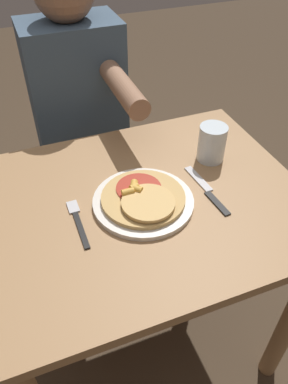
{
  "coord_description": "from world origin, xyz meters",
  "views": [
    {
      "loc": [
        -0.26,
        -0.7,
        1.44
      ],
      "look_at": [
        0.0,
        -0.02,
        0.79
      ],
      "focal_mm": 35.0,
      "sensor_mm": 36.0,
      "label": 1
    }
  ],
  "objects_px": {
    "knife": "(207,190)",
    "person_diner": "(80,109)",
    "plate": "(144,201)",
    "drinking_glass": "(212,143)",
    "fork": "(78,220)",
    "dining_table": "(141,235)",
    "pizza": "(144,198)"
  },
  "relations": [
    {
      "from": "person_diner",
      "to": "plate",
      "type": "bearing_deg",
      "value": -87.39
    },
    {
      "from": "dining_table",
      "to": "plate",
      "type": "xyz_separation_m",
      "value": [
        0.0,
        -0.02,
        0.15
      ]
    },
    {
      "from": "pizza",
      "to": "knife",
      "type": "relative_size",
      "value": 1.02
    },
    {
      "from": "knife",
      "to": "drinking_glass",
      "type": "bearing_deg",
      "value": 58.86
    },
    {
      "from": "fork",
      "to": "drinking_glass",
      "type": "xyz_separation_m",
      "value": [
        0.44,
        0.11,
        0.05
      ]
    },
    {
      "from": "plate",
      "to": "dining_table",
      "type": "bearing_deg",
      "value": 98.13
    },
    {
      "from": "dining_table",
      "to": "fork",
      "type": "height_order",
      "value": "fork"
    },
    {
      "from": "plate",
      "to": "pizza",
      "type": "xyz_separation_m",
      "value": [
        -0.0,
        -0.0,
        0.02
      ]
    },
    {
      "from": "dining_table",
      "to": "person_diner",
      "type": "height_order",
      "value": "person_diner"
    },
    {
      "from": "plate",
      "to": "drinking_glass",
      "type": "height_order",
      "value": "drinking_glass"
    },
    {
      "from": "plate",
      "to": "pizza",
      "type": "distance_m",
      "value": 0.02
    },
    {
      "from": "plate",
      "to": "knife",
      "type": "xyz_separation_m",
      "value": [
        0.18,
        -0.02,
        -0.0
      ]
    },
    {
      "from": "pizza",
      "to": "dining_table",
      "type": "bearing_deg",
      "value": 93.39
    },
    {
      "from": "knife",
      "to": "drinking_glass",
      "type": "distance_m",
      "value": 0.16
    },
    {
      "from": "fork",
      "to": "plate",
      "type": "bearing_deg",
      "value": 0.13
    },
    {
      "from": "fork",
      "to": "dining_table",
      "type": "bearing_deg",
      "value": 5.19
    },
    {
      "from": "fork",
      "to": "person_diner",
      "type": "height_order",
      "value": "person_diner"
    },
    {
      "from": "knife",
      "to": "person_diner",
      "type": "relative_size",
      "value": 0.18
    },
    {
      "from": "plate",
      "to": "fork",
      "type": "bearing_deg",
      "value": -179.87
    },
    {
      "from": "drinking_glass",
      "to": "person_diner",
      "type": "xyz_separation_m",
      "value": [
        -0.29,
        0.51,
        -0.09
      ]
    },
    {
      "from": "dining_table",
      "to": "person_diner",
      "type": "xyz_separation_m",
      "value": [
        -0.03,
        0.6,
        0.11
      ]
    },
    {
      "from": "fork",
      "to": "person_diner",
      "type": "bearing_deg",
      "value": 76.09
    },
    {
      "from": "pizza",
      "to": "knife",
      "type": "xyz_separation_m",
      "value": [
        0.18,
        -0.01,
        -0.02
      ]
    },
    {
      "from": "knife",
      "to": "dining_table",
      "type": "bearing_deg",
      "value": 169.58
    },
    {
      "from": "dining_table",
      "to": "fork",
      "type": "distance_m",
      "value": 0.23
    },
    {
      "from": "fork",
      "to": "drinking_glass",
      "type": "bearing_deg",
      "value": 14.5
    },
    {
      "from": "plate",
      "to": "pizza",
      "type": "relative_size",
      "value": 1.21
    },
    {
      "from": "dining_table",
      "to": "pizza",
      "type": "relative_size",
      "value": 4.03
    },
    {
      "from": "dining_table",
      "to": "drinking_glass",
      "type": "bearing_deg",
      "value": 20.44
    },
    {
      "from": "plate",
      "to": "knife",
      "type": "distance_m",
      "value": 0.18
    },
    {
      "from": "drinking_glass",
      "to": "dining_table",
      "type": "bearing_deg",
      "value": -159.56
    },
    {
      "from": "plate",
      "to": "drinking_glass",
      "type": "distance_m",
      "value": 0.29
    }
  ]
}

